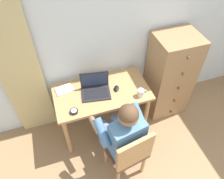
{
  "coord_description": "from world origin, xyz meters",
  "views": [
    {
      "loc": [
        -0.85,
        0.08,
        2.68
      ],
      "look_at": [
        -0.31,
        1.72,
        0.84
      ],
      "focal_mm": 34.86,
      "sensor_mm": 36.0,
      "label": 1
    }
  ],
  "objects_px": {
    "dresser": "(169,76)",
    "notebook_pad": "(64,90)",
    "desk": "(102,98)",
    "laptop": "(95,88)",
    "computer_mouse": "(116,88)",
    "person_seated": "(121,130)",
    "chair": "(128,152)",
    "coffee_mug": "(141,93)",
    "desk_clock": "(74,111)"
  },
  "relations": [
    {
      "from": "dresser",
      "to": "laptop",
      "type": "height_order",
      "value": "dresser"
    },
    {
      "from": "dresser",
      "to": "computer_mouse",
      "type": "height_order",
      "value": "dresser"
    },
    {
      "from": "coffee_mug",
      "to": "dresser",
      "type": "bearing_deg",
      "value": 27.37
    },
    {
      "from": "dresser",
      "to": "chair",
      "type": "bearing_deg",
      "value": -138.14
    },
    {
      "from": "dresser",
      "to": "person_seated",
      "type": "height_order",
      "value": "dresser"
    },
    {
      "from": "dresser",
      "to": "person_seated",
      "type": "relative_size",
      "value": 1.06
    },
    {
      "from": "desk",
      "to": "chair",
      "type": "height_order",
      "value": "chair"
    },
    {
      "from": "desk_clock",
      "to": "computer_mouse",
      "type": "bearing_deg",
      "value": 18.31
    },
    {
      "from": "dresser",
      "to": "notebook_pad",
      "type": "bearing_deg",
      "value": 176.86
    },
    {
      "from": "computer_mouse",
      "to": "coffee_mug",
      "type": "relative_size",
      "value": 0.83
    },
    {
      "from": "computer_mouse",
      "to": "coffee_mug",
      "type": "height_order",
      "value": "coffee_mug"
    },
    {
      "from": "chair",
      "to": "computer_mouse",
      "type": "distance_m",
      "value": 0.77
    },
    {
      "from": "person_seated",
      "to": "coffee_mug",
      "type": "height_order",
      "value": "person_seated"
    },
    {
      "from": "laptop",
      "to": "desk_clock",
      "type": "height_order",
      "value": "laptop"
    },
    {
      "from": "person_seated",
      "to": "laptop",
      "type": "distance_m",
      "value": 0.6
    },
    {
      "from": "chair",
      "to": "person_seated",
      "type": "distance_m",
      "value": 0.26
    },
    {
      "from": "desk_clock",
      "to": "coffee_mug",
      "type": "xyz_separation_m",
      "value": [
        0.8,
        -0.0,
        0.03
      ]
    },
    {
      "from": "chair",
      "to": "laptop",
      "type": "distance_m",
      "value": 0.83
    },
    {
      "from": "coffee_mug",
      "to": "desk",
      "type": "bearing_deg",
      "value": 153.68
    },
    {
      "from": "computer_mouse",
      "to": "person_seated",
      "type": "bearing_deg",
      "value": -82.35
    },
    {
      "from": "computer_mouse",
      "to": "notebook_pad",
      "type": "xyz_separation_m",
      "value": [
        -0.61,
        0.19,
        -0.01
      ]
    },
    {
      "from": "dresser",
      "to": "desk_clock",
      "type": "height_order",
      "value": "dresser"
    },
    {
      "from": "coffee_mug",
      "to": "notebook_pad",
      "type": "bearing_deg",
      "value": 156.21
    },
    {
      "from": "chair",
      "to": "desk",
      "type": "bearing_deg",
      "value": 96.4
    },
    {
      "from": "notebook_pad",
      "to": "desk",
      "type": "bearing_deg",
      "value": -30.58
    },
    {
      "from": "computer_mouse",
      "to": "laptop",
      "type": "bearing_deg",
      "value": -168.8
    },
    {
      "from": "desk",
      "to": "dresser",
      "type": "bearing_deg",
      "value": 5.0
    },
    {
      "from": "laptop",
      "to": "computer_mouse",
      "type": "bearing_deg",
      "value": -10.17
    },
    {
      "from": "notebook_pad",
      "to": "coffee_mug",
      "type": "distance_m",
      "value": 0.93
    },
    {
      "from": "laptop",
      "to": "computer_mouse",
      "type": "height_order",
      "value": "laptop"
    },
    {
      "from": "desk",
      "to": "chair",
      "type": "distance_m",
      "value": 0.75
    },
    {
      "from": "person_seated",
      "to": "computer_mouse",
      "type": "distance_m",
      "value": 0.55
    },
    {
      "from": "chair",
      "to": "computer_mouse",
      "type": "relative_size",
      "value": 8.72
    },
    {
      "from": "dresser",
      "to": "computer_mouse",
      "type": "bearing_deg",
      "value": -172.31
    },
    {
      "from": "desk",
      "to": "laptop",
      "type": "height_order",
      "value": "laptop"
    },
    {
      "from": "notebook_pad",
      "to": "dresser",
      "type": "bearing_deg",
      "value": -12.55
    },
    {
      "from": "chair",
      "to": "coffee_mug",
      "type": "bearing_deg",
      "value": 56.85
    },
    {
      "from": "dresser",
      "to": "laptop",
      "type": "xyz_separation_m",
      "value": [
        -1.06,
        -0.06,
        0.16
      ]
    },
    {
      "from": "computer_mouse",
      "to": "notebook_pad",
      "type": "distance_m",
      "value": 0.64
    },
    {
      "from": "computer_mouse",
      "to": "desk",
      "type": "bearing_deg",
      "value": -165.66
    },
    {
      "from": "chair",
      "to": "notebook_pad",
      "type": "xyz_separation_m",
      "value": [
        -0.51,
        0.9,
        0.26
      ]
    },
    {
      "from": "chair",
      "to": "desk_clock",
      "type": "distance_m",
      "value": 0.75
    },
    {
      "from": "desk",
      "to": "coffee_mug",
      "type": "height_order",
      "value": "coffee_mug"
    },
    {
      "from": "dresser",
      "to": "coffee_mug",
      "type": "height_order",
      "value": "dresser"
    },
    {
      "from": "desk",
      "to": "person_seated",
      "type": "relative_size",
      "value": 0.97
    },
    {
      "from": "laptop",
      "to": "coffee_mug",
      "type": "relative_size",
      "value": 3.13
    },
    {
      "from": "laptop",
      "to": "desk",
      "type": "bearing_deg",
      "value": -18.1
    },
    {
      "from": "chair",
      "to": "notebook_pad",
      "type": "distance_m",
      "value": 1.06
    },
    {
      "from": "desk",
      "to": "dresser",
      "type": "height_order",
      "value": "dresser"
    },
    {
      "from": "desk_clock",
      "to": "notebook_pad",
      "type": "relative_size",
      "value": 0.43
    }
  ]
}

